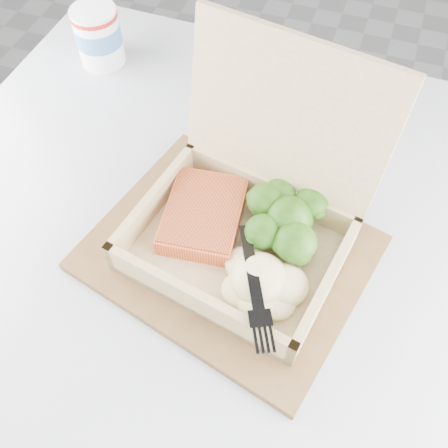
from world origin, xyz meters
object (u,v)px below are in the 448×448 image
(cafe_table, at_px, (217,321))
(serving_tray, at_px, (229,253))
(takeout_container, at_px, (252,205))
(paper_cup, at_px, (98,35))

(cafe_table, bearing_deg, serving_tray, 27.12)
(takeout_container, height_order, paper_cup, takeout_container)
(cafe_table, distance_m, takeout_container, 0.27)
(cafe_table, height_order, paper_cup, paper_cup)
(serving_tray, height_order, takeout_container, takeout_container)
(cafe_table, bearing_deg, paper_cup, 135.51)
(cafe_table, relative_size, takeout_container, 3.21)
(serving_tray, bearing_deg, cafe_table, -152.88)
(cafe_table, xyz_separation_m, paper_cup, (-0.30, 0.29, 0.24))
(serving_tray, distance_m, takeout_container, 0.07)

